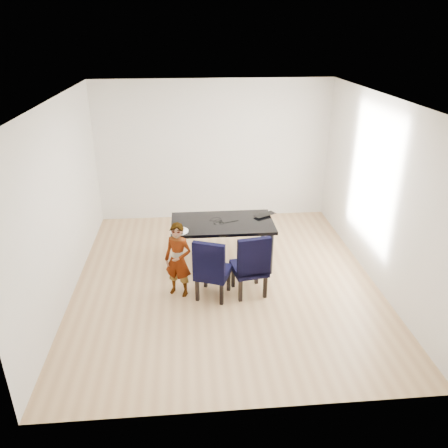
{
  "coord_description": "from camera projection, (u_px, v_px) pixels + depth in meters",
  "views": [
    {
      "loc": [
        -0.52,
        -5.73,
        3.56
      ],
      "look_at": [
        0.0,
        0.2,
        0.85
      ],
      "focal_mm": 35.0,
      "sensor_mm": 36.0,
      "label": 1
    }
  ],
  "objects": [
    {
      "name": "chair_left",
      "position": [
        213.0,
        267.0,
        6.13
      ],
      "size": [
        0.58,
        0.6,
        0.93
      ],
      "primitive_type": "cube",
      "rotation": [
        0.0,
        0.0,
        -0.36
      ],
      "color": "black",
      "rests_on": "floor"
    },
    {
      "name": "wall_left",
      "position": [
        61.0,
        203.0,
        5.97
      ],
      "size": [
        0.01,
        5.0,
        2.7
      ],
      "primitive_type": "cube",
      "color": "white",
      "rests_on": "ground"
    },
    {
      "name": "dining_table",
      "position": [
        222.0,
        243.0,
        7.0
      ],
      "size": [
        1.6,
        0.9,
        0.75
      ],
      "primitive_type": "cube",
      "color": "black",
      "rests_on": "floor"
    },
    {
      "name": "wall_right",
      "position": [
        380.0,
        193.0,
        6.32
      ],
      "size": [
        0.01,
        5.0,
        2.7
      ],
      "primitive_type": "cube",
      "color": "white",
      "rests_on": "ground"
    },
    {
      "name": "sandwich",
      "position": [
        180.0,
        228.0,
        6.53
      ],
      "size": [
        0.14,
        0.08,
        0.05
      ],
      "primitive_type": "ellipsoid",
      "rotation": [
        0.0,
        0.0,
        -0.12
      ],
      "color": "#9D5E38",
      "rests_on": "plate"
    },
    {
      "name": "chair_right",
      "position": [
        249.0,
        263.0,
        6.2
      ],
      "size": [
        0.54,
        0.55,
        0.96
      ],
      "primitive_type": "cube",
      "rotation": [
        0.0,
        0.0,
        0.17
      ],
      "color": "black",
      "rests_on": "floor"
    },
    {
      "name": "wall_front",
      "position": [
        250.0,
        298.0,
        3.88
      ],
      "size": [
        4.5,
        0.01,
        2.7
      ],
      "primitive_type": "cube",
      "color": "beige",
      "rests_on": "ground"
    },
    {
      "name": "cable_tangle",
      "position": [
        218.0,
        223.0,
        6.81
      ],
      "size": [
        0.2,
        0.2,
        0.01
      ],
      "primitive_type": "torus",
      "rotation": [
        0.0,
        0.0,
        -0.32
      ],
      "color": "black",
      "rests_on": "dining_table"
    },
    {
      "name": "floor",
      "position": [
        225.0,
        280.0,
        6.71
      ],
      "size": [
        4.5,
        5.0,
        0.01
      ],
      "primitive_type": "cube",
      "color": "tan",
      "rests_on": "ground"
    },
    {
      "name": "plate",
      "position": [
        179.0,
        231.0,
        6.53
      ],
      "size": [
        0.34,
        0.34,
        0.02
      ],
      "primitive_type": "cylinder",
      "rotation": [
        0.0,
        0.0,
        -0.26
      ],
      "color": "white",
      "rests_on": "dining_table"
    },
    {
      "name": "wall_back",
      "position": [
        214.0,
        151.0,
        8.42
      ],
      "size": [
        4.5,
        0.01,
        2.7
      ],
      "primitive_type": "cube",
      "color": "silver",
      "rests_on": "ground"
    },
    {
      "name": "laptop",
      "position": [
        263.0,
        214.0,
        7.1
      ],
      "size": [
        0.44,
        0.38,
        0.03
      ],
      "primitive_type": "imported",
      "rotation": [
        0.0,
        0.0,
        3.63
      ],
      "color": "black",
      "rests_on": "dining_table"
    },
    {
      "name": "ceiling",
      "position": [
        225.0,
        99.0,
        5.59
      ],
      "size": [
        4.5,
        5.0,
        0.01
      ],
      "primitive_type": "cube",
      "color": "white",
      "rests_on": "wall_back"
    },
    {
      "name": "child",
      "position": [
        178.0,
        260.0,
        6.14
      ],
      "size": [
        0.48,
        0.41,
        1.11
      ],
      "primitive_type": "imported",
      "rotation": [
        0.0,
        0.0,
        -0.43
      ],
      "color": "#FF4615",
      "rests_on": "floor"
    }
  ]
}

